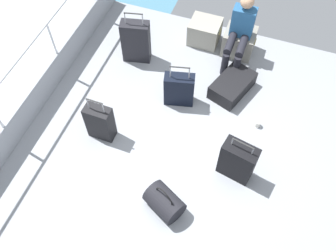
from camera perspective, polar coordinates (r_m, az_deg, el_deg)
name	(u,v)px	position (r m, az deg, el deg)	size (l,w,h in m)	color
ground_plane	(179,151)	(5.06, 1.80, -3.86)	(4.40, 5.20, 0.06)	gray
gunwale_port	(37,97)	(5.59, -19.75, 4.25)	(0.06, 5.20, 0.45)	gray
railing_port	(24,71)	(5.19, -21.50, 7.99)	(0.04, 4.20, 1.02)	silver
cargo_crate_0	(205,32)	(6.26, 5.75, 14.41)	(0.53, 0.43, 0.40)	gray
cargo_crate_1	(239,42)	(6.15, 11.00, 12.77)	(0.52, 0.44, 0.41)	gray
passenger_seated	(240,31)	(5.76, 11.18, 14.34)	(0.34, 0.66, 1.11)	#26598C
suitcase_1	(100,122)	(5.01, -10.54, 0.56)	(0.36, 0.21, 0.77)	black
suitcase_2	(179,89)	(5.29, 1.74, 5.72)	(0.46, 0.29, 0.74)	black
suitcase_3	(232,85)	(5.62, 9.98, 6.25)	(0.64, 0.81, 0.24)	black
suitcase_4	(136,42)	(5.85, -5.01, 12.98)	(0.47, 0.31, 0.90)	black
suitcase_5	(238,161)	(4.68, 10.77, -5.36)	(0.47, 0.31, 0.74)	black
duffel_bag	(164,202)	(4.53, -0.56, -11.74)	(0.55, 0.49, 0.47)	black
paper_cup	(258,124)	(5.35, 13.79, 0.34)	(0.08, 0.08, 0.10)	white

